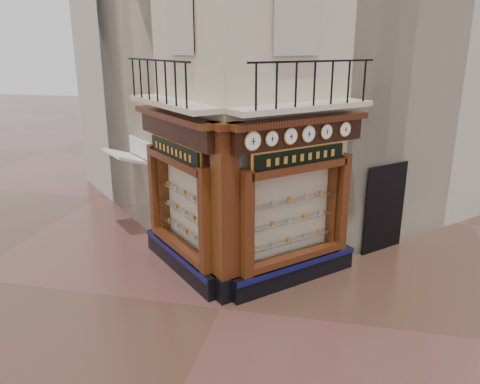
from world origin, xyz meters
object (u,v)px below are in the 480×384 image
(corner_pilaster, at_px, (225,217))
(clock_d, at_px, (308,134))
(clock_b, at_px, (272,139))
(clock_a, at_px, (252,141))
(clock_c, at_px, (290,136))
(clock_f, at_px, (345,129))
(signboard_right, at_px, (300,157))
(awning, at_px, (131,233))
(clock_e, at_px, (326,132))
(signboard_left, at_px, (175,151))

(corner_pilaster, bearing_deg, clock_d, -12.92)
(corner_pilaster, distance_m, clock_b, 1.94)
(clock_a, distance_m, clock_c, 0.97)
(clock_d, bearing_deg, clock_b, 180.00)
(clock_f, height_order, signboard_right, clock_f)
(awning, bearing_deg, signboard_right, -156.20)
(clock_f, bearing_deg, clock_d, -180.00)
(clock_c, distance_m, clock_e, 1.02)
(clock_b, height_order, clock_f, clock_f)
(clock_b, height_order, clock_d, clock_d)
(corner_pilaster, bearing_deg, clock_c, -17.34)
(awning, distance_m, signboard_right, 6.38)
(clock_f, distance_m, signboard_right, 1.32)
(signboard_right, bearing_deg, clock_c, -163.87)
(corner_pilaster, xyz_separation_m, clock_e, (1.99, 1.38, 1.67))
(clock_e, bearing_deg, clock_c, -180.00)
(clock_a, bearing_deg, clock_e, 0.00)
(corner_pilaster, distance_m, signboard_left, 2.12)
(clock_c, height_order, clock_e, clock_c)
(corner_pilaster, relative_size, signboard_left, 2.07)
(clock_a, bearing_deg, clock_d, 0.00)
(clock_b, bearing_deg, corner_pilaster, 153.96)
(clock_d, height_order, signboard_right, clock_d)
(clock_a, bearing_deg, awning, 99.79)
(clock_d, bearing_deg, signboard_right, 135.23)
(awning, xyz_separation_m, signboard_right, (5.20, -2.02, 3.10))
(clock_c, relative_size, clock_f, 1.05)
(clock_b, bearing_deg, awning, 104.77)
(clock_c, bearing_deg, clock_e, 0.00)
(clock_d, xyz_separation_m, awning, (-5.35, 2.01, -3.62))
(clock_a, xyz_separation_m, clock_b, (0.34, 0.34, 0.00))
(clock_f, relative_size, awning, 0.23)
(clock_b, bearing_deg, clock_f, 0.00)
(corner_pilaster, distance_m, clock_e, 2.94)
(clock_b, bearing_deg, clock_e, 0.00)
(corner_pilaster, height_order, signboard_right, corner_pilaster)
(clock_e, bearing_deg, clock_b, -180.00)
(corner_pilaster, xyz_separation_m, clock_a, (0.58, -0.02, 1.67))
(clock_d, distance_m, signboard_left, 3.12)
(clock_b, relative_size, signboard_left, 0.17)
(clock_b, distance_m, signboard_left, 2.54)
(clock_d, bearing_deg, clock_f, 0.00)
(awning, bearing_deg, clock_e, -151.04)
(clock_e, relative_size, signboard_right, 0.18)
(corner_pilaster, bearing_deg, signboard_right, -10.25)
(clock_c, height_order, clock_d, clock_d)
(clock_c, xyz_separation_m, signboard_left, (-2.73, 0.35, -0.52))
(clock_c, bearing_deg, clock_d, 0.00)
(corner_pilaster, relative_size, clock_e, 11.46)
(clock_b, xyz_separation_m, clock_d, (0.70, 0.70, 0.00))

